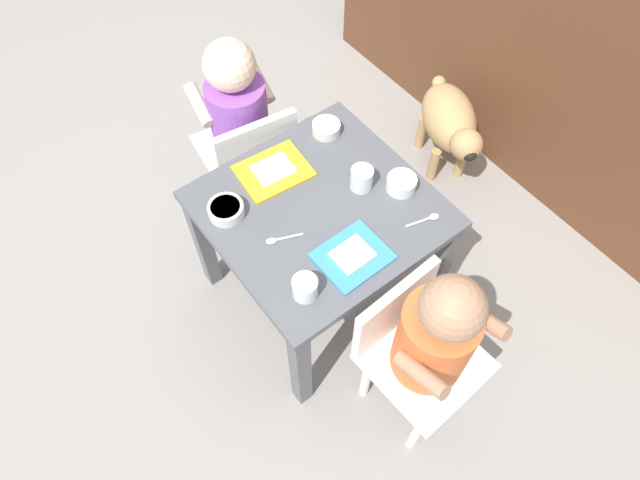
% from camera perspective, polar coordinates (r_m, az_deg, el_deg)
% --- Properties ---
extents(ground_plane, '(7.00, 7.00, 0.00)m').
position_cam_1_polar(ground_plane, '(1.91, 0.00, -4.98)').
color(ground_plane, gray).
extents(kitchen_cabinet_back, '(1.96, 0.32, 1.03)m').
position_cam_1_polar(kitchen_cabinet_back, '(2.10, 24.51, 17.82)').
color(kitchen_cabinet_back, '#56331E').
rests_on(kitchen_cabinet_back, ground).
extents(dining_table, '(0.57, 0.58, 0.47)m').
position_cam_1_polar(dining_table, '(1.58, 0.00, 1.64)').
color(dining_table, '#515459').
rests_on(dining_table, ground).
extents(seated_child_left, '(0.32, 0.32, 0.70)m').
position_cam_1_polar(seated_child_left, '(1.80, -8.15, 12.32)').
color(seated_child_left, white).
rests_on(seated_child_left, ground).
extents(seated_child_right, '(0.30, 0.30, 0.68)m').
position_cam_1_polar(seated_child_right, '(1.40, 11.22, -9.65)').
color(seated_child_right, white).
rests_on(seated_child_right, ground).
extents(dog, '(0.39, 0.30, 0.33)m').
position_cam_1_polar(dog, '(2.12, 13.05, 11.54)').
color(dog, tan).
rests_on(dog, ground).
extents(food_tray_left, '(0.17, 0.21, 0.02)m').
position_cam_1_polar(food_tray_left, '(1.59, -4.73, 7.03)').
color(food_tray_left, gold).
rests_on(food_tray_left, dining_table).
extents(food_tray_right, '(0.15, 0.18, 0.02)m').
position_cam_1_polar(food_tray_right, '(1.42, 3.33, -1.60)').
color(food_tray_right, '#388CD8').
rests_on(food_tray_right, dining_table).
extents(water_cup_left, '(0.06, 0.06, 0.07)m').
position_cam_1_polar(water_cup_left, '(1.54, 4.23, 6.16)').
color(water_cup_left, white).
rests_on(water_cup_left, dining_table).
extents(water_cup_right, '(0.06, 0.06, 0.06)m').
position_cam_1_polar(water_cup_right, '(1.35, -1.53, -4.91)').
color(water_cup_right, white).
rests_on(water_cup_right, dining_table).
extents(cereal_bowl_right_side, '(0.08, 0.08, 0.04)m').
position_cam_1_polar(cereal_bowl_right_side, '(1.55, 8.26, 5.73)').
color(cereal_bowl_right_side, white).
rests_on(cereal_bowl_right_side, dining_table).
extents(veggie_bowl_near, '(0.08, 0.08, 0.03)m').
position_cam_1_polar(veggie_bowl_near, '(1.68, 0.64, 11.31)').
color(veggie_bowl_near, silver).
rests_on(veggie_bowl_near, dining_table).
extents(veggie_bowl_far, '(0.10, 0.10, 0.03)m').
position_cam_1_polar(veggie_bowl_far, '(1.51, -9.52, 3.05)').
color(veggie_bowl_far, silver).
rests_on(veggie_bowl_far, dining_table).
extents(spoon_by_left_tray, '(0.04, 0.10, 0.01)m').
position_cam_1_polar(spoon_by_left_tray, '(1.51, 10.69, 2.07)').
color(spoon_by_left_tray, silver).
rests_on(spoon_by_left_tray, dining_table).
extents(spoon_by_right_tray, '(0.05, 0.10, 0.01)m').
position_cam_1_polar(spoon_by_right_tray, '(1.46, -4.01, 0.12)').
color(spoon_by_right_tray, silver).
rests_on(spoon_by_right_tray, dining_table).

